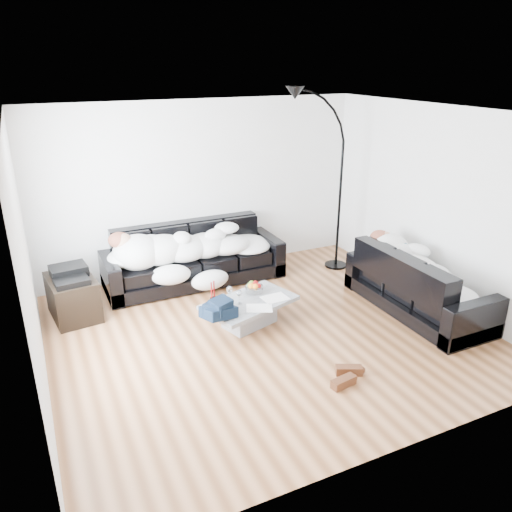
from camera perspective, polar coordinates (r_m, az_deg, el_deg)
name	(u,v)px	position (r m, az deg, el deg)	size (l,w,h in m)	color
ground	(266,332)	(6.18, 1.19, -8.71)	(5.00, 5.00, 0.00)	brown
wall_back	(201,188)	(7.64, -6.26, 7.69)	(5.00, 0.02, 2.60)	silver
wall_left	(27,269)	(5.12, -24.70, -1.32)	(0.02, 4.50, 2.60)	silver
wall_right	(436,206)	(7.07, 19.87, 5.37)	(0.02, 4.50, 2.60)	silver
ceiling	(268,113)	(5.36, 1.41, 16.02)	(5.00, 5.00, 0.00)	white
sofa_back	(194,255)	(7.41, -7.11, 0.12)	(2.61, 0.90, 0.85)	black
sofa_right	(419,282)	(6.85, 18.09, -2.84)	(2.04, 0.87, 0.83)	black
sleeper_back	(194,242)	(7.29, -7.06, 1.55)	(2.21, 0.76, 0.44)	silver
sleeper_right	(421,266)	(6.76, 18.30, -1.13)	(1.75, 0.74, 0.43)	silver
teal_cushion	(386,245)	(7.13, 14.64, 1.19)	(0.36, 0.30, 0.20)	#0D4C61
coffee_table	(249,313)	(6.28, -0.76, -6.49)	(1.13, 0.66, 0.33)	#939699
fruit_bowl	(254,287)	(6.39, -0.20, -3.56)	(0.23, 0.23, 0.14)	white
wine_glass_a	(230,293)	(6.19, -3.03, -4.26)	(0.08, 0.08, 0.18)	white
wine_glass_b	(224,300)	(6.05, -3.68, -5.05)	(0.07, 0.07, 0.16)	white
wine_glass_c	(239,297)	(6.09, -1.96, -4.71)	(0.08, 0.08, 0.18)	white
candle_left	(212,291)	(6.21, -5.11, -4.02)	(0.04, 0.04, 0.23)	maroon
candle_right	(214,290)	(6.24, -4.82, -3.87)	(0.04, 0.04, 0.23)	maroon
newspaper_a	(275,298)	(6.26, 2.18, -4.80)	(0.31, 0.24, 0.01)	silver
newspaper_b	(259,308)	(6.02, 0.37, -5.94)	(0.31, 0.22, 0.01)	silver
navy_jacket	(220,302)	(5.79, -4.10, -5.25)	(0.39, 0.33, 0.20)	black
shoes	(346,376)	(5.41, 10.27, -13.34)	(0.47, 0.34, 0.11)	#472311
av_cabinet	(73,297)	(6.85, -20.19, -4.44)	(0.54, 0.78, 0.54)	black
stereo	(69,273)	(6.71, -20.55, -1.87)	(0.44, 0.34, 0.13)	black
floor_lamp	(340,192)	(7.79, 9.61, 7.20)	(0.89, 0.36, 2.44)	black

